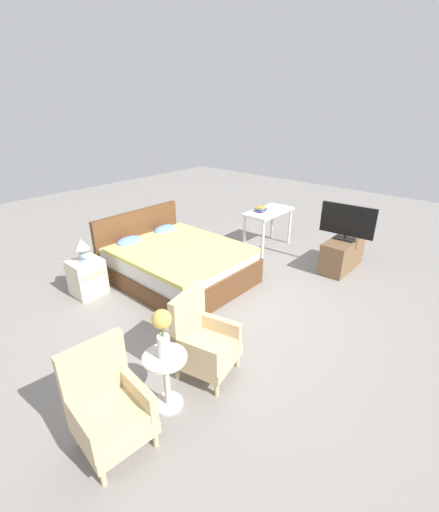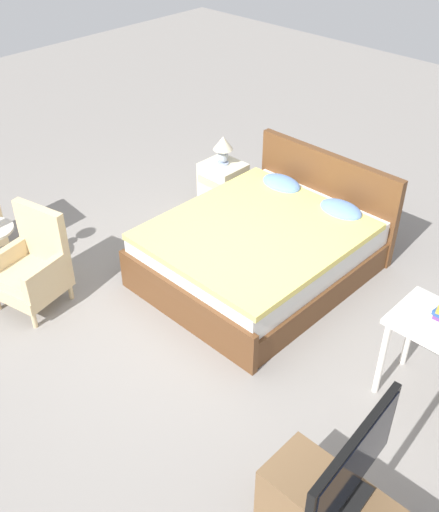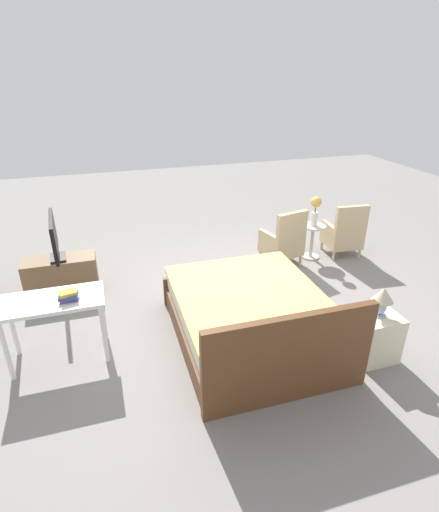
% 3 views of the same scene
% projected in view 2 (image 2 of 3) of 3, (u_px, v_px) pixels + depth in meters
% --- Properties ---
extents(ground_plane, '(16.00, 16.00, 0.00)m').
position_uv_depth(ground_plane, '(196.00, 317.00, 5.37)').
color(ground_plane, gray).
extents(bed, '(1.69, 2.09, 0.96)m').
position_uv_depth(bed, '(264.00, 248.00, 5.73)').
color(bed, brown).
rests_on(bed, ground_plane).
extents(armchair_by_window_right, '(0.64, 0.64, 0.92)m').
position_uv_depth(armchair_by_window_right, '(34.00, 268.00, 5.35)').
color(armchair_by_window_right, '#CCB284').
rests_on(armchair_by_window_right, ground_plane).
extents(nightstand, '(0.44, 0.41, 0.54)m').
position_uv_depth(nightstand, '(223.00, 185.00, 6.78)').
color(nightstand, beige).
rests_on(nightstand, ground_plane).
extents(table_lamp, '(0.22, 0.22, 0.33)m').
position_uv_depth(table_lamp, '(223.00, 146.00, 6.50)').
color(table_lamp, '#9EADC6').
rests_on(table_lamp, nightstand).
extents(tv_flatscreen, '(0.22, 0.88, 0.59)m').
position_uv_depth(tv_flatscreen, '(352.00, 468.00, 3.15)').
color(tv_flatscreen, black).
rests_on(tv_flatscreen, tv_stand).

